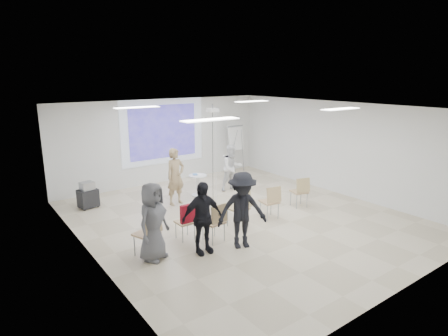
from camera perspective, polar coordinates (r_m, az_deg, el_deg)
floor at (r=10.38m, az=2.62°, el=-7.85°), size 8.00×9.00×0.10m
ceiling at (r=9.67m, az=2.83°, el=9.47°), size 8.00×9.00×0.10m
wall_back at (r=13.69m, az=-9.31°, el=4.08°), size 8.00×0.10×3.00m
wall_left at (r=8.10m, az=-20.27°, el=-3.46°), size 0.10×9.00×3.00m
wall_right at (r=12.79m, az=17.04°, el=2.97°), size 0.10×9.00×3.00m
projection_halo at (r=13.57m, az=-9.24°, el=5.50°), size 3.20×0.01×2.30m
projection_image at (r=13.56m, az=-9.21°, el=5.50°), size 2.60×0.01×1.90m
pedestal_table at (r=12.08m, az=-3.99°, el=-2.45°), size 0.75×0.75×0.72m
player_left at (r=11.25m, az=-7.41°, el=-0.74°), size 0.77×0.58×1.95m
player_right at (r=12.52m, az=1.25°, el=0.41°), size 0.91×0.77×1.74m
controller_left at (r=11.48m, az=-7.27°, el=1.15°), size 0.05×0.11×0.04m
controller_right at (r=12.55m, az=-0.09°, el=1.86°), size 0.05×0.11×0.04m
chair_far_left at (r=8.23m, az=-11.35°, el=-9.35°), size 0.60×0.63×0.99m
chair_left_mid at (r=8.90m, az=-5.75°, el=-7.88°), size 0.40×0.43×0.85m
chair_left_inner at (r=8.73m, az=-1.26°, el=-7.87°), size 0.48×0.51×0.94m
chair_center at (r=9.53m, az=2.50°, el=-5.76°), size 0.51×0.54×1.00m
chair_right_inner at (r=10.17m, az=7.20°, el=-4.80°), size 0.51×0.53×0.93m
chair_right_far at (r=11.20m, az=11.61°, el=-3.25°), size 0.54×0.57×0.92m
red_jacket at (r=8.70m, az=-5.30°, el=-6.86°), size 0.45×0.11×0.43m
laptop at (r=8.83m, az=-1.68°, el=-7.99°), size 0.37×0.28×0.03m
audience_left at (r=8.12m, az=-3.35°, el=-6.82°), size 1.13×0.73×1.86m
audience_mid at (r=8.36m, az=2.78°, el=-5.70°), size 1.46×1.12×1.99m
audience_outer at (r=7.97m, az=-10.82°, el=-7.36°), size 1.10×0.97×1.89m
flipchart_easel at (r=14.72m, az=1.82°, el=4.57°), size 0.82×0.62×1.91m
av_cart at (r=11.72m, az=-20.03°, el=-4.01°), size 0.59×0.50×0.78m
ceiling_projector at (r=10.96m, az=-1.73°, el=8.11°), size 0.30×0.25×3.00m
fluor_panel_nw at (r=10.37m, az=-13.11°, el=8.98°), size 1.20×0.30×0.02m
fluor_panel_ne at (r=12.49m, az=4.25°, el=10.09°), size 1.20×0.30×0.02m
fluor_panel_sw at (r=7.29m, az=-2.08°, el=7.37°), size 1.20×0.30×0.02m
fluor_panel_se at (r=10.08m, az=17.34°, el=8.58°), size 1.20×0.30×0.02m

